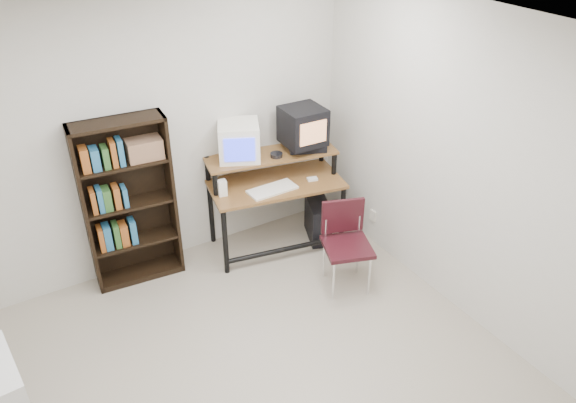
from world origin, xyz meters
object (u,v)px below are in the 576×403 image
computer_desk (275,184)px  bookshelf (128,200)px  school_chair (346,237)px  crt_monitor (239,141)px  crt_tv (303,126)px  pc_tower (318,220)px

computer_desk → bookshelf: bookshelf is taller
computer_desk → bookshelf: bearing=-178.7°
school_chair → bookshelf: 1.98m
crt_monitor → bookshelf: (-1.11, 0.03, -0.32)m
computer_desk → crt_tv: (0.34, 0.03, 0.53)m
computer_desk → school_chair: 0.93m
bookshelf → crt_tv: bearing=-1.6°
crt_tv → school_chair: bearing=-95.3°
computer_desk → pc_tower: (0.44, -0.13, -0.49)m
pc_tower → school_chair: (-0.21, -0.75, 0.30)m
pc_tower → school_chair: school_chair is taller
crt_monitor → pc_tower: 1.23m
computer_desk → crt_monitor: bearing=154.5°
computer_desk → pc_tower: 0.67m
crt_monitor → school_chair: crt_monitor is taller
crt_tv → crt_monitor: bearing=166.4°
crt_monitor → crt_tv: (0.61, -0.17, 0.08)m
crt_monitor → pc_tower: bearing=-0.1°
pc_tower → school_chair: bearing=-84.0°
crt_tv → pc_tower: (0.10, -0.16, -1.02)m
computer_desk → pc_tower: computer_desk is taller
computer_desk → crt_monitor: (-0.27, 0.20, 0.45)m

